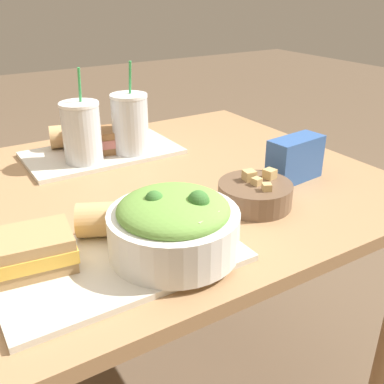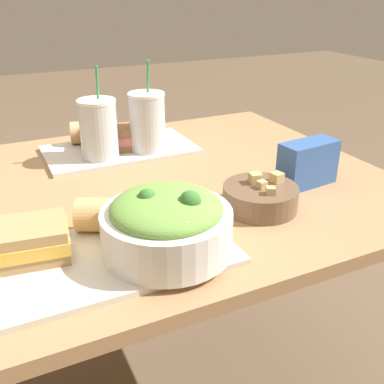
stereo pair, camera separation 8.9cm
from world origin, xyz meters
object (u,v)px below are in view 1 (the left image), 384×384
Objects in this scene: salad_bowl at (174,224)px; drink_cup_red at (130,125)px; sandwich_near at (33,250)px; baguette_near at (115,219)px; sandwich_far at (91,142)px; chip_bag at (295,159)px; baguette_far at (71,136)px; drink_cup_dark at (82,134)px; soup_bowl at (255,193)px.

salad_bowl is 0.55m from drink_cup_red.
baguette_near is (0.16, 0.03, 0.00)m from sandwich_near.
drink_cup_red is (0.10, -0.05, 0.05)m from sandwich_far.
chip_bag reaches higher than baguette_near.
drink_cup_red reaches higher than baguette_far.
drink_cup_dark reaches higher than sandwich_near.
baguette_near is at bearing -118.72° from drink_cup_red.
soup_bowl is at bearing -77.21° from drink_cup_red.
baguette_far is at bearing 112.01° from soup_bowl.
sandwich_near is 1.14× the size of baguette_far.
baguette_far is 0.85× the size of chip_bag.
drink_cup_red is at bearing 56.10° from sandwich_near.
baguette_near is 0.55m from baguette_far.
salad_bowl is 1.81× the size of baguette_far.
drink_cup_dark reaches higher than baguette_near.
salad_bowl is at bearing -167.22° from baguette_far.
baguette_near reaches higher than sandwich_far.
soup_bowl is 1.02× the size of sandwich_far.
baguette_near is at bearing 175.43° from soup_bowl.
drink_cup_dark reaches higher than salad_bowl.
sandwich_near is 0.58× the size of drink_cup_red.
sandwich_far is at bearing 67.30° from sandwich_near.
sandwich_far is at bearing 52.55° from drink_cup_dark.
soup_bowl and sandwich_near have the same top height.
baguette_near is 0.60× the size of drink_cup_red.
soup_bowl is 0.65× the size of drink_cup_red.
sandwich_near is at bearing -109.07° from sandwich_far.
soup_bowl is 0.50m from drink_cup_dark.
sandwich_near is 0.92× the size of sandwich_far.
baguette_near is 0.42m from drink_cup_dark.
baguette_near is at bearing -101.55° from drink_cup_dark.
soup_bowl is 0.61m from baguette_far.
sandwich_near is 0.62m from baguette_far.
sandwich_near and sandwich_far have the same top height.
drink_cup_red is at bearing -16.97° from sandwich_far.
soup_bowl and sandwich_far have the same top height.
chip_bag reaches higher than sandwich_far.
drink_cup_dark is at bearing 132.08° from chip_bag.
drink_cup_dark is 0.14m from drink_cup_red.
salad_bowl reaches higher than soup_bowl.
salad_bowl is at bearing -13.05° from sandwich_near.
sandwich_near is 0.57m from sandwich_far.
sandwich_far is 0.12m from drink_cup_red.
salad_bowl is at bearing -106.87° from drink_cup_red.
baguette_far is 0.14m from drink_cup_dark.
baguette_near is 1.18× the size of baguette_far.
drink_cup_dark is (0.08, 0.41, 0.04)m from baguette_near.
chip_bag is at bearing 19.58° from soup_bowl.
drink_cup_red reaches higher than soup_bowl.
drink_cup_red is (0.38, 0.44, 0.05)m from sandwich_near.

